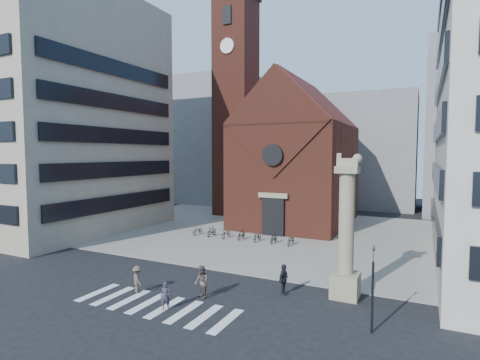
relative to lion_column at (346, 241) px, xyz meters
The scene contains 21 objects.
ground 11.01m from the lion_column, 163.32° to the right, with size 120.00×120.00×0.00m, color black.
piazza 19.18m from the lion_column, 122.03° to the left, with size 46.00×30.00×0.05m, color gray.
zebra_crossing 11.72m from the lion_column, 147.61° to the right, with size 10.20×3.20×0.01m, color white, non-canonical shape.
church 24.62m from the lion_column, 114.43° to the left, with size 12.00×16.65×18.00m.
campanile 34.29m from the lion_column, 128.68° to the left, with size 5.50×5.50×31.20m.
building_left 36.01m from the lion_column, 168.37° to the left, with size 18.00×20.00×26.00m, color tan.
bg_block_left 48.23m from the lion_column, 129.04° to the left, with size 16.00×14.00×22.00m, color gray.
bg_block_mid 42.55m from the lion_column, 95.45° to the left, with size 14.00×12.00×18.00m, color gray.
lion_column is the anchor object (origin of this frame).
traffic_light 4.62m from the lion_column, 63.54° to the right, with size 0.13×0.16×4.30m.
pedestrian_0 10.94m from the lion_column, 144.16° to the right, with size 0.56×0.37×1.54m, color #352D3F.
pedestrian_1 8.98m from the lion_column, 152.65° to the right, with size 0.96×0.75×1.98m, color #5B4E49.
pedestrian_2 4.47m from the lion_column, 161.04° to the right, with size 1.11×0.46×1.89m, color #23232A.
pedestrian_3 12.99m from the lion_column, 157.19° to the right, with size 1.10×0.63×1.70m, color brown.
scooter_0 20.62m from the lion_column, 148.31° to the left, with size 0.61×1.76×0.92m, color black.
scooter_1 19.18m from the lion_column, 145.56° to the left, with size 0.48×1.71×1.03m, color black.
scooter_2 17.80m from the lion_column, 142.37° to the left, with size 0.61×1.76×0.92m, color black.
scooter_3 16.48m from the lion_column, 138.64° to the left, with size 0.48×1.71×1.03m, color black.
scooter_4 15.26m from the lion_column, 134.26° to the left, with size 0.61×1.76×0.92m, color black.
scooter_5 14.12m from the lion_column, 129.12° to the left, with size 0.48×1.71×1.03m, color black.
scooter_6 13.13m from the lion_column, 123.10° to the left, with size 0.61×1.76×0.92m, color black.
Camera 1 is at (14.02, -19.49, 8.62)m, focal length 28.00 mm.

